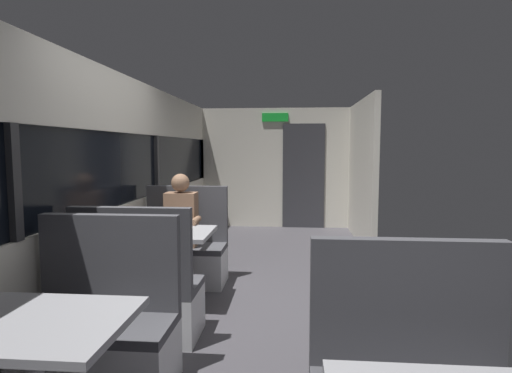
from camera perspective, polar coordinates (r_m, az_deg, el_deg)
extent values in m
cube|color=#423F44|center=(4.19, 0.16, -16.45)|extent=(3.30, 9.20, 0.02)
cube|color=beige|center=(4.39, -19.30, -9.06)|extent=(0.08, 8.40, 0.95)
cube|color=beige|center=(4.28, -19.94, 11.13)|extent=(0.08, 8.40, 0.60)
cube|color=black|center=(4.27, -19.77, 2.08)|extent=(0.03, 8.40, 0.75)
cube|color=#2D2D30|center=(3.04, -30.30, 0.46)|extent=(0.06, 0.08, 0.75)
cube|color=#2D2D30|center=(5.56, -13.47, 2.94)|extent=(0.06, 0.08, 0.75)
cube|color=#2D2D30|center=(8.27, -7.35, 3.79)|extent=(0.06, 0.08, 0.75)
cube|color=beige|center=(8.09, 2.63, 2.55)|extent=(2.90, 0.08, 2.30)
cube|color=#333338|center=(8.05, 6.52, 1.44)|extent=(0.80, 0.04, 2.00)
cube|color=green|center=(8.04, 2.64, 9.45)|extent=(0.50, 0.03, 0.16)
cube|color=beige|center=(6.98, 14.21, 1.94)|extent=(0.08, 2.40, 2.30)
cube|color=#99999E|center=(2.31, -28.50, -16.23)|extent=(0.90, 0.70, 0.04)
cube|color=silver|center=(3.05, -20.70, -21.32)|extent=(0.95, 0.50, 0.39)
cube|color=#47474C|center=(2.95, -20.85, -17.41)|extent=(0.95, 0.50, 0.06)
cube|color=#47474C|center=(3.02, -19.33, -9.73)|extent=(0.95, 0.08, 0.65)
cylinder|color=#9E9EA3|center=(4.23, -12.26, -11.19)|extent=(0.10, 0.10, 0.70)
cube|color=#99999E|center=(4.14, -12.36, -6.27)|extent=(0.90, 0.70, 0.04)
cube|color=silver|center=(3.69, -15.36, -16.32)|extent=(0.95, 0.50, 0.39)
cube|color=#47474C|center=(3.61, -15.45, -13.00)|extent=(0.95, 0.50, 0.06)
cube|color=#47474C|center=(3.33, -16.87, -8.27)|extent=(0.95, 0.08, 0.65)
cube|color=silver|center=(4.88, -9.90, -10.79)|extent=(0.95, 0.50, 0.39)
cube|color=#47474C|center=(4.82, -9.95, -8.22)|extent=(0.95, 0.50, 0.06)
cube|color=#47474C|center=(4.95, -9.39, -3.66)|extent=(0.95, 0.08, 0.65)
cube|color=#47474C|center=(2.27, 19.93, -14.84)|extent=(0.95, 0.08, 0.65)
cube|color=#26262D|center=(4.87, -9.91, -10.45)|extent=(0.30, 0.36, 0.45)
cube|color=#8C664C|center=(4.71, -10.17, -4.45)|extent=(0.34, 0.22, 0.60)
sphere|color=#8C664C|center=(4.64, -10.32, 0.50)|extent=(0.20, 0.20, 0.20)
cylinder|color=#8C664C|center=(4.59, -13.17, -4.51)|extent=(0.07, 0.28, 0.07)
cylinder|color=#8C664C|center=(4.49, -8.30, -4.66)|extent=(0.07, 0.28, 0.07)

